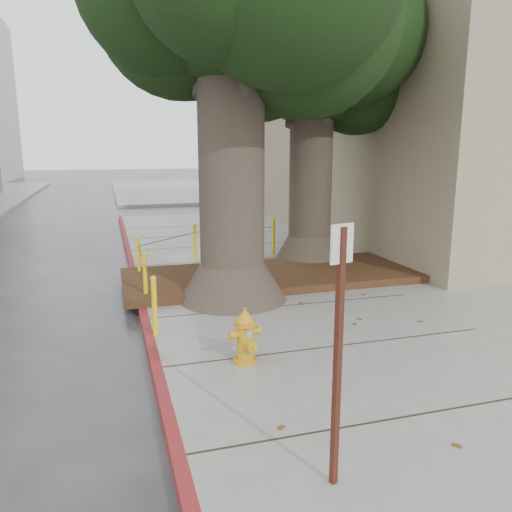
{
  "coord_description": "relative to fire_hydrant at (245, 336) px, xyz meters",
  "views": [
    {
      "loc": [
        -2.5,
        -6.19,
        2.96
      ],
      "look_at": [
        -0.03,
        2.07,
        1.1
      ],
      "focal_mm": 35.0,
      "sensor_mm": 36.0,
      "label": 1
    }
  ],
  "objects": [
    {
      "name": "ground",
      "position": [
        0.85,
        0.17,
        -0.52
      ],
      "size": [
        140.0,
        140.0,
        0.0
      ],
      "primitive_type": "plane",
      "color": "#28282B",
      "rests_on": "ground"
    },
    {
      "name": "sidewalk_main",
      "position": [
        6.85,
        2.67,
        -0.45
      ],
      "size": [
        16.0,
        26.0,
        0.15
      ],
      "primitive_type": "cube",
      "color": "slate",
      "rests_on": "ground"
    },
    {
      "name": "sidewalk_far",
      "position": [
        6.85,
        30.17,
        -0.45
      ],
      "size": [
        16.0,
        20.0,
        0.15
      ],
      "primitive_type": "cube",
      "color": "slate",
      "rests_on": "ground"
    },
    {
      "name": "curb_red",
      "position": [
        -1.15,
        2.67,
        -0.45
      ],
      "size": [
        0.14,
        26.0,
        0.16
      ],
      "primitive_type": "cube",
      "color": "maroon",
      "rests_on": "ground"
    },
    {
      "name": "planter_bed",
      "position": [
        1.75,
        4.07,
        -0.29
      ],
      "size": [
        6.4,
        2.6,
        0.16
      ],
      "primitive_type": "cube",
      "color": "black",
      "rests_on": "sidewalk_main"
    },
    {
      "name": "building_corner",
      "position": [
        10.85,
        8.67,
        4.48
      ],
      "size": [
        12.0,
        13.0,
        10.0
      ],
      "primitive_type": "cube",
      "color": "gray",
      "rests_on": "ground"
    },
    {
      "name": "building_side_white",
      "position": [
        16.85,
        26.17,
        3.98
      ],
      "size": [
        10.0,
        10.0,
        9.0
      ],
      "primitive_type": "cube",
      "color": "silver",
      "rests_on": "ground"
    },
    {
      "name": "building_side_grey",
      "position": [
        22.85,
        32.17,
        5.48
      ],
      "size": [
        12.0,
        14.0,
        12.0
      ],
      "primitive_type": "cube",
      "color": "slate",
      "rests_on": "ground"
    },
    {
      "name": "tree_near",
      "position": [
        0.87,
        2.99,
        4.86
      ],
      "size": [
        4.5,
        3.8,
        7.68
      ],
      "color": "#4C3F33",
      "rests_on": "sidewalk_main"
    },
    {
      "name": "tree_far",
      "position": [
        3.48,
        5.49,
        4.5
      ],
      "size": [
        4.5,
        3.8,
        7.17
      ],
      "color": "#4C3F33",
      "rests_on": "sidewalk_main"
    },
    {
      "name": "bollard_ring",
      "position": [
        -0.02,
        4.54,
        0.14
      ],
      "size": [
        3.79,
        5.39,
        0.95
      ],
      "color": "yellow",
      "rests_on": "sidewalk_main"
    },
    {
      "name": "fire_hydrant",
      "position": [
        0.0,
        0.0,
        0.0
      ],
      "size": [
        0.41,
        0.39,
        0.76
      ],
      "rotation": [
        0.0,
        0.0,
        0.24
      ],
      "color": "orange",
      "rests_on": "sidewalk_main"
    },
    {
      "name": "signpost",
      "position": [
        0.07,
        -2.59,
        0.9
      ],
      "size": [
        0.22,
        0.08,
        2.25
      ],
      "rotation": [
        0.0,
        0.0,
        0.29
      ],
      "color": "#471911",
      "rests_on": "sidewalk_main"
    },
    {
      "name": "car_silver",
      "position": [
        4.56,
        17.65,
        0.04
      ],
      "size": [
        3.36,
        1.46,
        1.13
      ],
      "primitive_type": "imported",
      "rotation": [
        0.0,
        0.0,
        1.53
      ],
      "color": "#B3B2B8",
      "rests_on": "ground"
    },
    {
      "name": "car_red",
      "position": [
        11.71,
        18.61,
        0.11
      ],
      "size": [
        3.9,
        1.5,
        1.27
      ],
      "primitive_type": "imported",
      "rotation": [
        0.0,
        0.0,
        1.61
      ],
      "color": "#9B0E10",
      "rests_on": "ground"
    }
  ]
}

